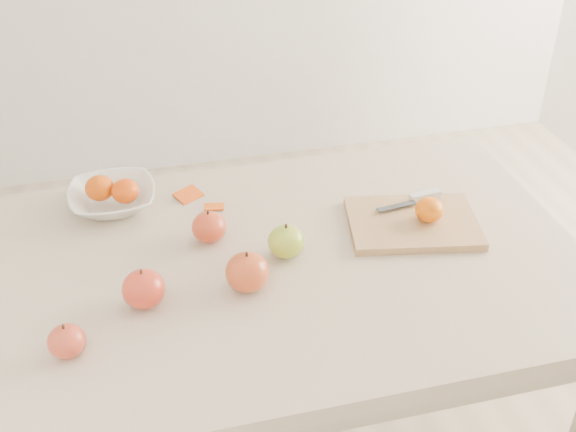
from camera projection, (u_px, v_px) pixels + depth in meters
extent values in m
cube|color=beige|center=(294.00, 265.00, 1.50)|extent=(1.20, 0.80, 0.04)
cylinder|color=#BCAA8E|center=(59.00, 332.00, 1.87)|extent=(0.06, 0.06, 0.71)
cylinder|color=#BCAA8E|center=(443.00, 269.00, 2.09)|extent=(0.06, 0.06, 0.71)
cube|color=tan|center=(413.00, 223.00, 1.58)|extent=(0.31, 0.25, 0.02)
ellipsoid|color=orange|center=(429.00, 210.00, 1.56)|extent=(0.06, 0.06, 0.05)
imported|color=white|center=(113.00, 198.00, 1.63)|extent=(0.20, 0.20, 0.05)
ellipsoid|color=#CF3E07|center=(100.00, 188.00, 1.62)|extent=(0.07, 0.07, 0.06)
ellipsoid|color=#CA4807|center=(125.00, 191.00, 1.62)|extent=(0.06, 0.06, 0.06)
cube|color=#D94B0F|center=(189.00, 196.00, 1.68)|extent=(0.07, 0.07, 0.01)
cube|color=#D7530F|center=(214.00, 207.00, 1.64)|extent=(0.05, 0.04, 0.01)
cube|color=silver|center=(425.00, 195.00, 1.64)|extent=(0.08, 0.03, 0.01)
cube|color=#3A3D41|center=(397.00, 206.00, 1.60)|extent=(0.10, 0.03, 0.00)
ellipsoid|color=#71A122|center=(286.00, 241.00, 1.48)|extent=(0.08, 0.08, 0.07)
ellipsoid|color=maroon|center=(67.00, 341.00, 1.24)|extent=(0.07, 0.07, 0.06)
ellipsoid|color=#A71911|center=(247.00, 272.00, 1.39)|extent=(0.09, 0.09, 0.08)
ellipsoid|color=#9F0B0C|center=(144.00, 289.00, 1.35)|extent=(0.08, 0.08, 0.07)
ellipsoid|color=maroon|center=(209.00, 227.00, 1.52)|extent=(0.07, 0.07, 0.07)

